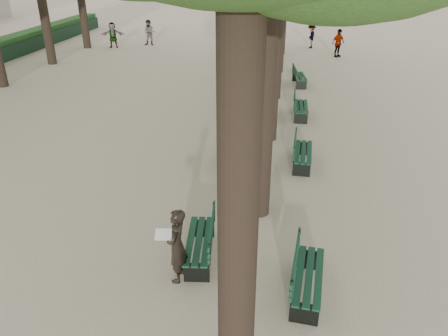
# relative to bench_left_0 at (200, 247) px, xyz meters

# --- Properties ---
(ground) EXTENTS (120.00, 120.00, 0.00)m
(ground) POSITION_rel_bench_left_0_xyz_m (-0.37, -0.97, -0.27)
(ground) COLOR #BEAD90
(ground) RESTS_ON ground
(bench_left_0) EXTENTS (0.75, 1.85, 0.92)m
(bench_left_0) POSITION_rel_bench_left_0_xyz_m (0.00, 0.00, 0.00)
(bench_left_0) COLOR black
(bench_left_0) RESTS_ON ground
(bench_left_1) EXTENTS (0.77, 1.85, 0.92)m
(bench_left_1) POSITION_rel_bench_left_0_xyz_m (-0.00, 4.70, 0.00)
(bench_left_1) COLOR black
(bench_left_1) RESTS_ON ground
(bench_left_2) EXTENTS (0.68, 1.83, 0.92)m
(bench_left_2) POSITION_rel_bench_left_0_xyz_m (0.00, 9.52, 0.00)
(bench_left_2) COLOR black
(bench_left_2) RESTS_ON ground
(bench_left_3) EXTENTS (0.77, 1.85, 0.92)m
(bench_left_3) POSITION_rel_bench_left_0_xyz_m (-0.00, 14.20, 0.00)
(bench_left_3) COLOR black
(bench_left_3) RESTS_ON ground
(bench_right_0) EXTENTS (0.74, 1.85, 0.92)m
(bench_right_0) POSITION_rel_bench_left_0_xyz_m (2.27, -0.82, 0.00)
(bench_right_0) COLOR black
(bench_right_0) RESTS_ON ground
(bench_right_1) EXTENTS (0.65, 1.82, 0.92)m
(bench_right_1) POSITION_rel_bench_left_0_xyz_m (2.27, 5.01, 0.00)
(bench_right_1) COLOR black
(bench_right_1) RESTS_ON ground
(bench_right_2) EXTENTS (0.58, 1.80, 0.92)m
(bench_right_2) POSITION_rel_bench_left_0_xyz_m (2.27, 9.52, 0.00)
(bench_right_2) COLOR black
(bench_right_2) RESTS_ON ground
(bench_right_3) EXTENTS (0.78, 1.85, 0.92)m
(bench_right_3) POSITION_rel_bench_left_0_xyz_m (2.27, 14.36, 0.00)
(bench_right_3) COLOR black
(bench_right_3) RESTS_ON ground
(man_with_map) EXTENTS (0.61, 0.66, 1.61)m
(man_with_map) POSITION_rel_bench_left_0_xyz_m (-0.30, -0.73, 0.53)
(man_with_map) COLOR black
(man_with_map) RESTS_ON ground
(pedestrian_c) EXTENTS (1.00, 0.92, 1.73)m
(pedestrian_c) POSITION_rel_bench_left_0_xyz_m (4.72, 21.46, 0.59)
(pedestrian_c) COLOR #262628
(pedestrian_c) RESTS_ON ground
(pedestrian_e) EXTENTS (1.61, 0.77, 1.71)m
(pedestrian_e) POSITION_rel_bench_left_0_xyz_m (-10.57, 22.41, 0.58)
(pedestrian_e) COLOR #262628
(pedestrian_e) RESTS_ON ground
(pedestrian_d) EXTENTS (0.81, 0.75, 1.60)m
(pedestrian_d) POSITION_rel_bench_left_0_xyz_m (0.14, 24.36, 0.53)
(pedestrian_d) COLOR #262628
(pedestrian_d) RESTS_ON ground
(pedestrian_b) EXTENTS (0.41, 1.07, 1.61)m
(pedestrian_b) POSITION_rel_bench_left_0_xyz_m (3.13, 24.18, 0.54)
(pedestrian_b) COLOR #262628
(pedestrian_b) RESTS_ON ground
(pedestrian_a) EXTENTS (0.85, 0.36, 1.75)m
(pedestrian_a) POSITION_rel_bench_left_0_xyz_m (-8.27, 23.57, 0.60)
(pedestrian_a) COLOR #262628
(pedestrian_a) RESTS_ON ground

